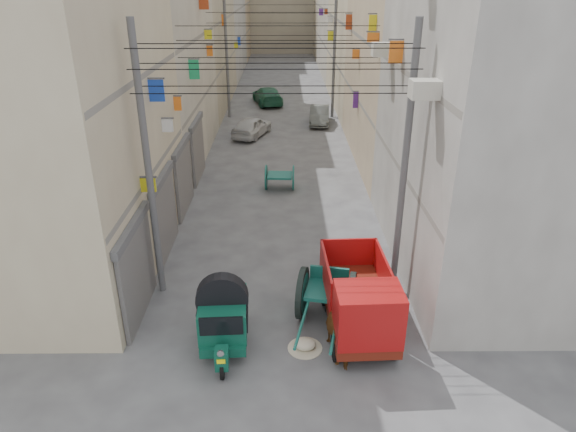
{
  "coord_description": "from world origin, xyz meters",
  "views": [
    {
      "loc": [
        0.21,
        -7.62,
        8.86
      ],
      "look_at": [
        0.33,
        6.5,
        2.3
      ],
      "focal_mm": 32.0,
      "sensor_mm": 36.0,
      "label": 1
    }
  ],
  "objects_px": {
    "mini_truck": "(361,307)",
    "feed_sack": "(305,344)",
    "tonga_cart": "(327,295)",
    "distant_car_green": "(268,96)",
    "distant_car_grey": "(319,115)",
    "auto_rickshaw": "(223,316)",
    "second_cart": "(280,177)",
    "distant_car_white": "(252,127)",
    "horse": "(343,330)"
  },
  "relations": [
    {
      "from": "tonga_cart",
      "to": "mini_truck",
      "type": "relative_size",
      "value": 0.93
    },
    {
      "from": "mini_truck",
      "to": "distant_car_white",
      "type": "height_order",
      "value": "mini_truck"
    },
    {
      "from": "mini_truck",
      "to": "distant_car_grey",
      "type": "xyz_separation_m",
      "value": [
        0.36,
        22.53,
        -0.41
      ]
    },
    {
      "from": "tonga_cart",
      "to": "feed_sack",
      "type": "bearing_deg",
      "value": -103.9
    },
    {
      "from": "second_cart",
      "to": "distant_car_green",
      "type": "distance_m",
      "value": 17.75
    },
    {
      "from": "distant_car_grey",
      "to": "feed_sack",
      "type": "bearing_deg",
      "value": -90.09
    },
    {
      "from": "second_cart",
      "to": "distant_car_white",
      "type": "distance_m",
      "value": 8.92
    },
    {
      "from": "distant_car_white",
      "to": "distant_car_grey",
      "type": "relative_size",
      "value": 1.01
    },
    {
      "from": "tonga_cart",
      "to": "distant_car_green",
      "type": "height_order",
      "value": "tonga_cart"
    },
    {
      "from": "auto_rickshaw",
      "to": "second_cart",
      "type": "height_order",
      "value": "auto_rickshaw"
    },
    {
      "from": "horse",
      "to": "distant_car_green",
      "type": "height_order",
      "value": "horse"
    },
    {
      "from": "mini_truck",
      "to": "second_cart",
      "type": "distance_m",
      "value": 11.04
    },
    {
      "from": "mini_truck",
      "to": "distant_car_white",
      "type": "xyz_separation_m",
      "value": [
        -3.97,
        19.56,
        -0.39
      ]
    },
    {
      "from": "tonga_cart",
      "to": "distant_car_grey",
      "type": "height_order",
      "value": "tonga_cart"
    },
    {
      "from": "second_cart",
      "to": "feed_sack",
      "type": "relative_size",
      "value": 2.39
    },
    {
      "from": "horse",
      "to": "mini_truck",
      "type": "bearing_deg",
      "value": -147.04
    },
    {
      "from": "second_cart",
      "to": "horse",
      "type": "xyz_separation_m",
      "value": [
        1.68,
        -11.38,
        0.08
      ]
    },
    {
      "from": "mini_truck",
      "to": "auto_rickshaw",
      "type": "bearing_deg",
      "value": -177.84
    },
    {
      "from": "distant_car_white",
      "to": "distant_car_green",
      "type": "relative_size",
      "value": 0.82
    },
    {
      "from": "horse",
      "to": "distant_car_green",
      "type": "distance_m",
      "value": 29.24
    },
    {
      "from": "feed_sack",
      "to": "distant_car_green",
      "type": "distance_m",
      "value": 29.01
    },
    {
      "from": "mini_truck",
      "to": "second_cart",
      "type": "height_order",
      "value": "mini_truck"
    },
    {
      "from": "auto_rickshaw",
      "to": "mini_truck",
      "type": "bearing_deg",
      "value": 1.57
    },
    {
      "from": "auto_rickshaw",
      "to": "horse",
      "type": "relative_size",
      "value": 1.44
    },
    {
      "from": "distant_car_white",
      "to": "distant_car_green",
      "type": "bearing_deg",
      "value": -74.79
    },
    {
      "from": "distant_car_grey",
      "to": "mini_truck",
      "type": "bearing_deg",
      "value": -86.45
    },
    {
      "from": "second_cart",
      "to": "horse",
      "type": "bearing_deg",
      "value": -78.99
    },
    {
      "from": "distant_car_white",
      "to": "mini_truck",
      "type": "bearing_deg",
      "value": 121.18
    },
    {
      "from": "auto_rickshaw",
      "to": "distant_car_white",
      "type": "xyz_separation_m",
      "value": [
        -0.38,
        19.85,
        -0.35
      ]
    },
    {
      "from": "mini_truck",
      "to": "second_cart",
      "type": "xyz_separation_m",
      "value": [
        -2.21,
        10.81,
        -0.38
      ]
    },
    {
      "from": "tonga_cart",
      "to": "distant_car_grey",
      "type": "bearing_deg",
      "value": 98.88
    },
    {
      "from": "feed_sack",
      "to": "distant_car_white",
      "type": "xyz_separation_m",
      "value": [
        -2.5,
        19.98,
        0.47
      ]
    },
    {
      "from": "feed_sack",
      "to": "distant_car_white",
      "type": "bearing_deg",
      "value": 97.13
    },
    {
      "from": "mini_truck",
      "to": "horse",
      "type": "distance_m",
      "value": 0.83
    },
    {
      "from": "second_cart",
      "to": "distant_car_grey",
      "type": "xyz_separation_m",
      "value": [
        2.57,
        11.72,
        -0.03
      ]
    },
    {
      "from": "tonga_cart",
      "to": "horse",
      "type": "relative_size",
      "value": 2.13
    },
    {
      "from": "auto_rickshaw",
      "to": "feed_sack",
      "type": "height_order",
      "value": "auto_rickshaw"
    },
    {
      "from": "mini_truck",
      "to": "distant_car_white",
      "type": "distance_m",
      "value": 19.96
    },
    {
      "from": "feed_sack",
      "to": "distant_car_white",
      "type": "height_order",
      "value": "distant_car_white"
    },
    {
      "from": "distant_car_green",
      "to": "horse",
      "type": "bearing_deg",
      "value": 82.51
    },
    {
      "from": "auto_rickshaw",
      "to": "mini_truck",
      "type": "relative_size",
      "value": 0.63
    },
    {
      "from": "mini_truck",
      "to": "feed_sack",
      "type": "distance_m",
      "value": 1.75
    },
    {
      "from": "second_cart",
      "to": "feed_sack",
      "type": "xyz_separation_m",
      "value": [
        0.74,
        -11.23,
        -0.47
      ]
    },
    {
      "from": "auto_rickshaw",
      "to": "feed_sack",
      "type": "relative_size",
      "value": 4.16
    },
    {
      "from": "auto_rickshaw",
      "to": "distant_car_grey",
      "type": "bearing_deg",
      "value": 77.12
    },
    {
      "from": "second_cart",
      "to": "distant_car_white",
      "type": "bearing_deg",
      "value": 104.0
    },
    {
      "from": "tonga_cart",
      "to": "mini_truck",
      "type": "bearing_deg",
      "value": -36.1
    },
    {
      "from": "auto_rickshaw",
      "to": "feed_sack",
      "type": "bearing_deg",
      "value": -6.36
    },
    {
      "from": "mini_truck",
      "to": "second_cart",
      "type": "bearing_deg",
      "value": 99.05
    },
    {
      "from": "distant_car_grey",
      "to": "distant_car_green",
      "type": "bearing_deg",
      "value": 125.56
    }
  ]
}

